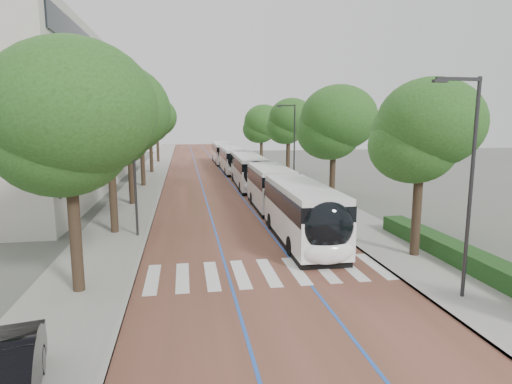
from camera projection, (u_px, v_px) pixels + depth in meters
ground at (269, 281)px, 17.84m from camera, size 160.00×160.00×0.00m
road at (210, 172)px, 56.75m from camera, size 11.00×140.00×0.02m
sidewalk_left at (152, 172)px, 55.51m from camera, size 4.00×140.00×0.12m
sidewalk_right at (265, 170)px, 57.98m from camera, size 4.00×140.00×0.12m
kerb_left at (167, 172)px, 55.82m from camera, size 0.20×140.00×0.14m
kerb_right at (251, 170)px, 57.66m from camera, size 0.20×140.00×0.14m
zebra_crossing at (269, 272)px, 18.84m from camera, size 10.55×3.60×0.01m
lane_line_left at (198, 172)px, 56.48m from camera, size 0.12×126.00×0.01m
lane_line_right at (222, 171)px, 57.01m from camera, size 0.12×126.00×0.01m
office_building at (11, 117)px, 40.73m from camera, size 18.11×40.00×14.00m
hedge at (467, 258)px, 19.25m from camera, size 1.20×14.00×0.80m
streetlight_near at (468, 172)px, 15.23m from camera, size 1.82×0.20×8.00m
streetlight_far at (292, 141)px, 39.54m from camera, size 1.82×0.20×8.00m
lamp_post_left at (134, 166)px, 23.95m from camera, size 0.14×0.14×8.00m
trees_left at (137, 120)px, 38.77m from camera, size 6.38×60.74×9.79m
trees_right at (301, 126)px, 40.57m from camera, size 5.66×47.25×8.68m
lead_bus at (286, 201)px, 27.06m from camera, size 2.83×18.44×3.20m
bus_queued_0 at (249, 171)px, 43.12m from camera, size 2.87×12.46×3.20m
bus_queued_1 at (232, 160)px, 55.78m from camera, size 2.57×12.40×3.20m
bus_queued_2 at (222, 153)px, 67.70m from camera, size 2.60×12.41×3.20m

